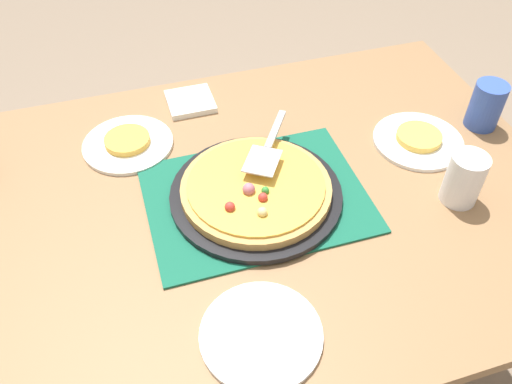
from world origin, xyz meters
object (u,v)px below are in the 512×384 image
Objects in this scene: plate_side at (261,335)px; pizza_server at (268,147)px; plate_near_left at (418,141)px; cup_near at (486,105)px; served_slice_right at (127,140)px; napkin_stack at (190,102)px; served_slice_left at (419,137)px; cup_far at (464,179)px; pizza_pan at (256,194)px; plate_far_right at (128,144)px; pizza at (256,188)px.

plate_side is 0.44m from pizza_server.
plate_near_left is 0.20m from cup_near.
plate_near_left is 1.00× the size of plate_side.
plate_near_left is 1.83× the size of cup_near.
served_slice_right is at bearing -75.27° from plate_side.
napkin_stack is (0.50, -0.32, 0.00)m from plate_near_left.
cup_far is at bearing 86.32° from served_slice_left.
pizza_server reaches higher than plate_near_left.
served_slice_right is at bearing -11.75° from cup_near.
pizza_server is (-0.05, -0.08, 0.06)m from pizza_pan.
served_slice_left is at bearing -143.46° from plate_side.
served_slice_right is at bearing -46.90° from pizza_pan.
plate_near_left and plate_far_right have the same top height.
served_slice_left is at bearing 147.39° from napkin_stack.
cup_far reaches higher than pizza_server.
pizza_server is at bearing -2.37° from served_slice_left.
napkin_stack is (0.69, -0.31, -0.05)m from cup_near.
pizza_pan is 0.45m from cup_far.
cup_near reaches higher than served_slice_left.
cup_near and cup_far have the same top height.
plate_side is at bearing 87.80° from napkin_stack.
pizza_pan is 1.73× the size of plate_near_left.
cup_near is at bearing -172.44° from pizza.
pizza_server is at bearing 148.78° from served_slice_right.
plate_side is (-0.16, 0.59, 0.00)m from plate_far_right.
cup_near is at bearing 156.12° from napkin_stack.
pizza_pan is 1.73× the size of plate_side.
plate_near_left is at bearing 5.09° from cup_near.
cup_far is (0.01, 0.20, 0.04)m from served_slice_left.
napkin_stack reaches higher than plate_side.
plate_far_right is 2.00× the size of served_slice_left.
cup_near is (-0.87, 0.18, 0.04)m from served_slice_right.
plate_far_right is 0.78m from cup_far.
pizza_pan reaches higher than plate_side.
cup_far is (-0.52, -0.20, 0.06)m from plate_side.
napkin_stack is (0.06, -0.39, -0.01)m from pizza_pan.
pizza_pan is 3.17× the size of cup_far.
plate_side is 0.56m from cup_far.
cup_near reaches higher than plate_far_right.
napkin_stack is at bearing -32.61° from served_slice_left.
plate_far_right is (0.69, -0.20, 0.00)m from plate_near_left.
pizza_server is at bearing 148.78° from plate_far_right.
served_slice_right is 0.89m from cup_near.
pizza_pan is 3.17× the size of napkin_stack.
napkin_stack is (-0.03, -0.72, 0.00)m from plate_side.
plate_far_right is 0.71m from served_slice_left.
plate_near_left is 0.71m from plate_far_right.
served_slice_left is at bearing -171.46° from pizza_pan.
pizza_server is at bearing -123.16° from pizza_pan.
cup_far is at bearing 150.25° from pizza_server.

